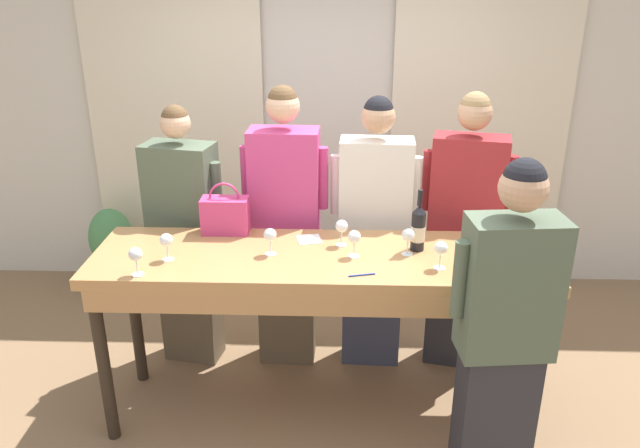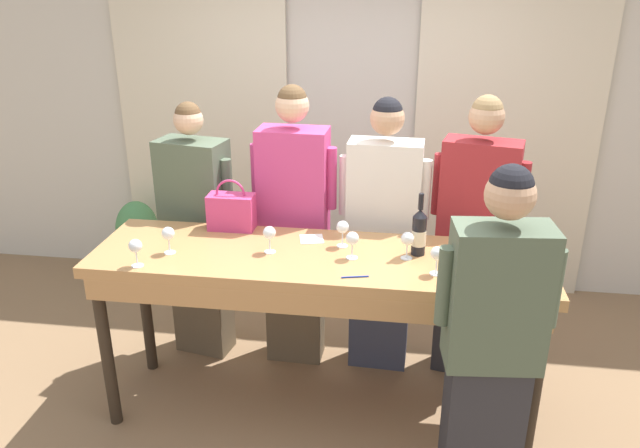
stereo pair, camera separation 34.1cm
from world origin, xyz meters
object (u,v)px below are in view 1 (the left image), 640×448
(wine_glass_back_mid, at_px, (270,236))
(guest_pink_top, at_px, (286,229))
(tasting_bar, at_px, (319,274))
(guest_olive_jacket, at_px, (186,238))
(wine_glass_front_right, at_px, (166,241))
(potted_plant, at_px, (112,245))
(guest_cream_sweater, at_px, (374,234))
(host_pouring, at_px, (504,337))
(wine_bottle, at_px, (418,228))
(wine_glass_back_left, at_px, (342,227))
(wine_glass_front_left, at_px, (441,249))
(wine_glass_front_mid, at_px, (354,238))
(wine_glass_center_right, at_px, (481,227))
(guest_striped_shirt, at_px, (463,233))
(wine_glass_center_left, at_px, (136,255))
(handbag, at_px, (225,215))
(wine_glass_center_mid, at_px, (408,236))

(wine_glass_back_mid, distance_m, guest_pink_top, 0.60)
(tasting_bar, relative_size, guest_olive_jacket, 1.43)
(wine_glass_front_right, relative_size, potted_plant, 0.21)
(guest_cream_sweater, bearing_deg, host_pouring, -64.69)
(wine_bottle, height_order, wine_glass_back_left, wine_bottle)
(wine_bottle, xyz_separation_m, wine_glass_front_left, (0.09, -0.23, -0.02))
(wine_glass_back_left, xyz_separation_m, potted_plant, (-1.85, 1.33, -0.73))
(wine_glass_front_mid, relative_size, wine_glass_back_left, 1.00)
(wine_glass_front_mid, distance_m, wine_glass_front_right, 1.00)
(wine_glass_center_right, height_order, guest_pink_top, guest_pink_top)
(tasting_bar, relative_size, guest_striped_shirt, 1.36)
(wine_glass_center_left, distance_m, host_pouring, 1.83)
(guest_striped_shirt, bearing_deg, guest_pink_top, 180.00)
(wine_glass_back_mid, height_order, guest_olive_jacket, guest_olive_jacket)
(wine_glass_front_left, bearing_deg, handbag, 159.71)
(tasting_bar, relative_size, wine_glass_front_mid, 16.36)
(wine_glass_front_right, xyz_separation_m, potted_plant, (-0.92, 1.55, -0.73))
(wine_glass_center_right, distance_m, wine_glass_back_mid, 1.18)
(wine_glass_center_mid, bearing_deg, wine_glass_front_left, -47.71)
(wine_glass_front_left, bearing_deg, guest_striped_shirt, 69.85)
(wine_glass_center_right, xyz_separation_m, potted_plant, (-2.63, 1.30, -0.73))
(tasting_bar, bearing_deg, guest_striped_shirt, 33.04)
(tasting_bar, height_order, guest_olive_jacket, guest_olive_jacket)
(wine_glass_center_left, height_order, wine_glass_back_mid, same)
(tasting_bar, xyz_separation_m, guest_olive_jacket, (-0.88, 0.58, -0.05))
(wine_glass_front_left, xyz_separation_m, potted_plant, (-2.36, 1.60, -0.73))
(wine_glass_back_mid, distance_m, guest_olive_jacket, 0.88)
(wine_glass_front_left, relative_size, guest_cream_sweater, 0.08)
(handbag, bearing_deg, tasting_bar, -28.83)
(wine_glass_center_right, bearing_deg, guest_cream_sweater, 144.38)
(wine_glass_front_right, bearing_deg, guest_cream_sweater, 29.99)
(wine_glass_center_mid, distance_m, host_pouring, 0.76)
(guest_olive_jacket, bearing_deg, wine_glass_front_right, -83.51)
(wine_glass_front_mid, height_order, wine_glass_center_mid, same)
(wine_glass_center_mid, distance_m, guest_cream_sweater, 0.61)
(wine_glass_center_mid, xyz_separation_m, wine_glass_back_left, (-0.36, 0.11, 0.00))
(wine_glass_front_mid, bearing_deg, wine_bottle, 16.34)
(wine_glass_center_left, relative_size, guest_olive_jacket, 0.09)
(wine_glass_front_mid, relative_size, wine_glass_center_right, 1.00)
(wine_glass_center_mid, bearing_deg, guest_striped_shirt, 52.87)
(wine_glass_front_right, bearing_deg, tasting_bar, 5.41)
(tasting_bar, bearing_deg, guest_cream_sweater, 60.52)
(wine_glass_center_mid, xyz_separation_m, guest_olive_jacket, (-1.36, 0.54, -0.27))
(guest_pink_top, height_order, host_pouring, guest_pink_top)
(wine_bottle, distance_m, potted_plant, 2.75)
(guest_pink_top, distance_m, host_pouring, 1.60)
(guest_cream_sweater, height_order, potted_plant, guest_cream_sweater)
(wine_glass_center_left, bearing_deg, guest_olive_jacket, 87.68)
(guest_pink_top, xyz_separation_m, guest_cream_sweater, (0.56, 0.00, -0.03))
(wine_glass_front_left, bearing_deg, wine_bottle, 111.48)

